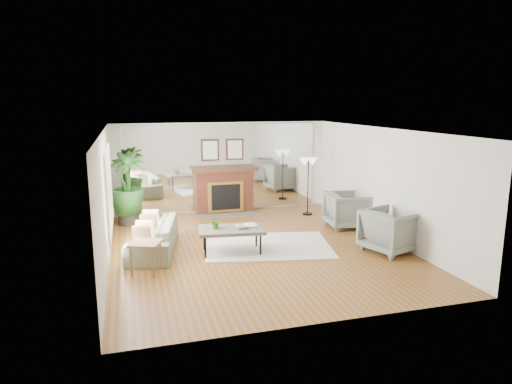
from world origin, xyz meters
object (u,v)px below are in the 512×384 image
object	(u,v)px
side_table	(146,247)
sofa	(153,236)
armchair_front	(390,231)
floor_lamp	(308,166)
coffee_table	(232,230)
potted_ficus	(127,186)
fireplace	(224,189)
armchair_back	(347,210)

from	to	relation	value
side_table	sofa	bearing A→B (deg)	80.97
armchair_front	floor_lamp	xyz separation A→B (m)	(-0.45, 3.39, 0.89)
coffee_table	potted_ficus	world-z (taller)	potted_ficus
fireplace	armchair_front	size ratio (longest dim) A/B	2.08
coffee_table	floor_lamp	distance (m)	3.87
fireplace	armchair_front	world-z (taller)	fireplace
armchair_front	floor_lamp	size ratio (longest dim) A/B	0.63
coffee_table	armchair_front	size ratio (longest dim) A/B	1.43
sofa	fireplace	bearing A→B (deg)	154.48
side_table	coffee_table	bearing A→B (deg)	20.59
side_table	potted_ficus	bearing A→B (deg)	94.44
fireplace	coffee_table	xyz separation A→B (m)	(-0.58, -3.46, -0.17)
sofa	potted_ficus	distance (m)	2.47
side_table	floor_lamp	size ratio (longest dim) A/B	0.43
armchair_front	side_table	world-z (taller)	armchair_front
sofa	potted_ficus	xyz separation A→B (m)	(-0.47, 2.33, 0.67)
armchair_back	side_table	xyz separation A→B (m)	(-4.92, -1.79, 0.06)
fireplace	potted_ficus	world-z (taller)	fireplace
side_table	armchair_back	bearing A→B (deg)	20.02
armchair_back	armchair_front	world-z (taller)	armchair_front
sofa	coffee_table	bearing A→B (deg)	80.43
sofa	armchair_front	size ratio (longest dim) A/B	2.21
fireplace	side_table	xyz separation A→B (m)	(-2.32, -4.11, -0.17)
fireplace	potted_ficus	size ratio (longest dim) A/B	1.11
armchair_front	potted_ficus	size ratio (longest dim) A/B	0.53
coffee_table	sofa	size ratio (longest dim) A/B	0.65
fireplace	armchair_back	world-z (taller)	fireplace
coffee_table	sofa	bearing A→B (deg)	159.51
coffee_table	potted_ficus	distance (m)	3.58
fireplace	sofa	distance (m)	3.60
fireplace	side_table	bearing A→B (deg)	-119.45
coffee_table	side_table	distance (m)	1.86
armchair_back	armchair_front	size ratio (longest dim) A/B	0.97
armchair_back	side_table	size ratio (longest dim) A/B	1.44
sofa	floor_lamp	bearing A→B (deg)	126.26
fireplace	floor_lamp	size ratio (longest dim) A/B	1.31
armchair_back	floor_lamp	xyz separation A→B (m)	(-0.45, 1.47, 0.90)
armchair_back	floor_lamp	distance (m)	1.78
armchair_back	floor_lamp	size ratio (longest dim) A/B	0.61
coffee_table	armchair_back	xyz separation A→B (m)	(3.18, 1.14, -0.05)
side_table	potted_ficus	xyz separation A→B (m)	(-0.28, 3.57, 0.50)
sofa	floor_lamp	size ratio (longest dim) A/B	1.39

